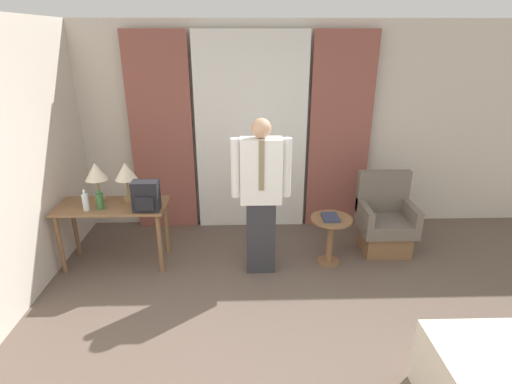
{
  "coord_description": "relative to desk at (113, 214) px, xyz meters",
  "views": [
    {
      "loc": [
        -0.08,
        -2.05,
        2.5
      ],
      "look_at": [
        0.02,
        1.73,
        1.01
      ],
      "focal_mm": 28.0,
      "sensor_mm": 36.0,
      "label": 1
    }
  ],
  "objects": [
    {
      "name": "person",
      "position": [
        1.66,
        -0.2,
        0.32
      ],
      "size": [
        0.63,
        0.21,
        1.74
      ],
      "color": "#2D2D33",
      "rests_on": "ground_plane"
    },
    {
      "name": "wall_back",
      "position": [
        1.58,
        1.12,
        0.72
      ],
      "size": [
        10.0,
        0.06,
        2.7
      ],
      "color": "beige",
      "rests_on": "ground_plane"
    },
    {
      "name": "side_table",
      "position": [
        2.47,
        -0.07,
        -0.23
      ],
      "size": [
        0.47,
        0.47,
        0.58
      ],
      "color": "brown",
      "rests_on": "ground_plane"
    },
    {
      "name": "table_lamp_left",
      "position": [
        -0.16,
        0.12,
        0.45
      ],
      "size": [
        0.25,
        0.25,
        0.45
      ],
      "color": "#9E7F47",
      "rests_on": "desk"
    },
    {
      "name": "bottle_by_lamp",
      "position": [
        -0.22,
        -0.14,
        0.21
      ],
      "size": [
        0.07,
        0.07,
        0.23
      ],
      "color": "silver",
      "rests_on": "desk"
    },
    {
      "name": "bottle_near_edge",
      "position": [
        -0.08,
        -0.1,
        0.21
      ],
      "size": [
        0.08,
        0.08,
        0.22
      ],
      "color": "#336638",
      "rests_on": "desk"
    },
    {
      "name": "curtain_sheer_center",
      "position": [
        1.58,
        0.99,
        0.66
      ],
      "size": [
        1.44,
        0.06,
        2.58
      ],
      "color": "white",
      "rests_on": "ground_plane"
    },
    {
      "name": "armchair",
      "position": [
        3.21,
        0.23,
        -0.28
      ],
      "size": [
        0.64,
        0.57,
        0.97
      ],
      "color": "brown",
      "rests_on": "ground_plane"
    },
    {
      "name": "curtain_drape_left",
      "position": [
        0.42,
        0.99,
        0.66
      ],
      "size": [
        0.8,
        0.06,
        2.58
      ],
      "color": "brown",
      "rests_on": "ground_plane"
    },
    {
      "name": "curtain_drape_right",
      "position": [
        2.75,
        0.99,
        0.66
      ],
      "size": [
        0.8,
        0.06,
        2.58
      ],
      "color": "brown",
      "rests_on": "ground_plane"
    },
    {
      "name": "backpack",
      "position": [
        0.44,
        -0.16,
        0.28
      ],
      "size": [
        0.28,
        0.19,
        0.33
      ],
      "color": "black",
      "rests_on": "desk"
    },
    {
      "name": "table_lamp_right",
      "position": [
        0.16,
        0.12,
        0.45
      ],
      "size": [
        0.25,
        0.25,
        0.45
      ],
      "color": "#9E7F47",
      "rests_on": "desk"
    },
    {
      "name": "desk",
      "position": [
        0.0,
        0.0,
        0.0
      ],
      "size": [
        1.21,
        0.54,
        0.74
      ],
      "color": "brown",
      "rests_on": "ground_plane"
    },
    {
      "name": "book",
      "position": [
        2.45,
        -0.09,
        -0.03
      ],
      "size": [
        0.18,
        0.24,
        0.03
      ],
      "color": "#2D334C",
      "rests_on": "side_table"
    }
  ]
}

